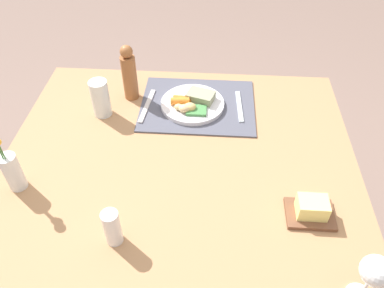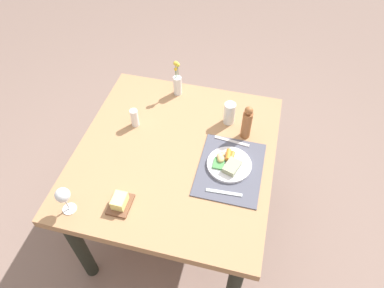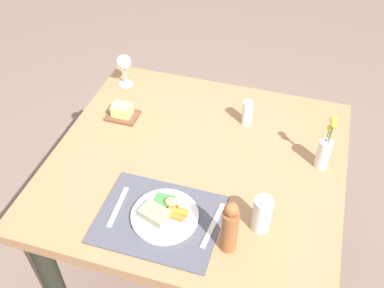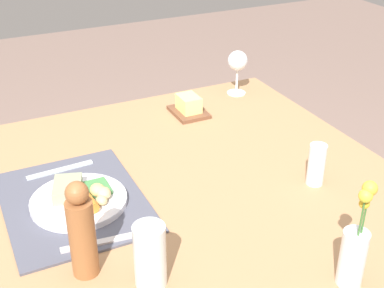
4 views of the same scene
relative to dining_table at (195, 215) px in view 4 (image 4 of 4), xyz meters
The scene contains 11 objects.
dining_table is the anchor object (origin of this frame).
placemat 0.33m from the dining_table, 97.99° to the right, with size 0.41×0.32×0.01m, color #4C4E5C.
dinner_plate 0.32m from the dining_table, 94.87° to the right, with size 0.23×0.23×0.05m.
fork 0.37m from the dining_table, 122.76° to the right, with size 0.02×0.18×0.01m, color silver.
knife 0.33m from the dining_table, 63.68° to the right, with size 0.02×0.19×0.01m, color silver.
wine_glass 0.63m from the dining_table, 139.90° to the left, with size 0.07×0.07×0.15m.
water_tumbler 0.41m from the dining_table, 39.31° to the right, with size 0.06×0.06×0.13m.
salt_shaker 0.34m from the dining_table, 63.14° to the left, with size 0.04×0.04×0.11m, color white.
flower_vase 0.50m from the dining_table, 13.76° to the left, with size 0.05×0.05×0.23m.
pepper_mill 0.45m from the dining_table, 59.08° to the right, with size 0.05×0.05×0.21m.
butter_dish 0.43m from the dining_table, 157.00° to the left, with size 0.13×0.10×0.06m.
Camera 4 is at (1.02, -0.50, 1.48)m, focal length 49.41 mm.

